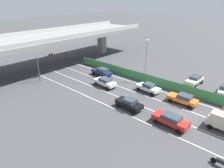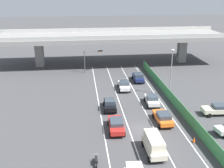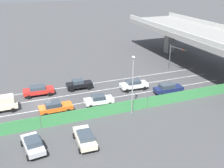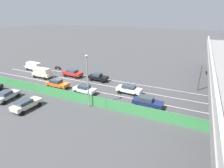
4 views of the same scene
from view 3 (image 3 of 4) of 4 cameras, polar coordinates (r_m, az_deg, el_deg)
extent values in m
plane|color=#424244|center=(42.01, -14.29, -4.12)|extent=(300.00, 300.00, 0.00)
cube|color=silver|center=(47.58, -7.58, -0.39)|extent=(0.14, 48.82, 0.01)
cube|color=silver|center=(44.57, -6.47, -1.95)|extent=(0.14, 48.82, 0.01)
cube|color=silver|center=(41.61, -5.20, -3.73)|extent=(0.14, 48.82, 0.01)
cube|color=silver|center=(38.72, -3.74, -5.78)|extent=(0.14, 48.82, 0.01)
cube|color=gray|center=(53.88, 22.18, 8.18)|extent=(53.99, 12.00, 1.00)
cube|color=#B2B2AD|center=(49.92, 17.45, 8.91)|extent=(53.99, 0.30, 0.90)
cube|color=gray|center=(67.80, 11.82, 8.89)|extent=(1.86, 1.86, 6.06)
cube|color=#3D8E4C|center=(36.92, -2.95, -5.75)|extent=(0.06, 44.82, 1.70)
cylinder|color=#4C514C|center=(35.57, -14.51, -7.67)|extent=(0.10, 0.10, 1.70)
cylinder|color=#4C514C|center=(39.67, 7.32, -3.83)|extent=(0.10, 0.10, 1.70)
cube|color=navy|center=(44.88, 11.57, -1.01)|extent=(1.91, 4.66, 0.61)
cube|color=#333D47|center=(44.46, 11.23, -0.36)|extent=(1.63, 2.28, 0.60)
cylinder|color=black|center=(46.54, 12.62, -0.87)|extent=(0.24, 0.65, 0.64)
cylinder|color=black|center=(45.19, 13.81, -1.70)|extent=(0.24, 0.65, 0.64)
cylinder|color=black|center=(45.00, 9.23, -1.42)|extent=(0.24, 0.65, 0.64)
cylinder|color=black|center=(43.60, 10.36, -2.30)|extent=(0.24, 0.65, 0.64)
cube|color=red|center=(44.81, -14.94, -1.36)|extent=(1.97, 4.74, 0.63)
cube|color=#333D47|center=(44.59, -15.17, -0.73)|extent=(1.68, 2.39, 0.48)
cylinder|color=black|center=(45.96, -13.04, -1.21)|extent=(0.24, 0.65, 0.64)
cylinder|color=black|center=(44.29, -12.72, -2.09)|extent=(0.24, 0.65, 0.64)
cylinder|color=black|center=(45.77, -16.98, -1.73)|extent=(0.24, 0.65, 0.64)
cylinder|color=black|center=(44.09, -16.81, -2.64)|extent=(0.24, 0.65, 0.64)
cube|color=silver|center=(45.64, 4.54, -0.20)|extent=(2.01, 4.63, 0.62)
cube|color=#333D47|center=(45.39, 4.46, 0.45)|extent=(1.68, 2.28, 0.51)
cylinder|color=black|center=(47.16, 5.83, -0.10)|extent=(0.25, 0.65, 0.64)
cylinder|color=black|center=(45.68, 6.75, -0.91)|extent=(0.25, 0.65, 0.64)
cylinder|color=black|center=(46.03, 2.32, -0.58)|extent=(0.25, 0.65, 0.64)
cylinder|color=black|center=(44.51, 3.15, -1.42)|extent=(0.25, 0.65, 0.64)
cube|color=white|center=(40.24, -2.73, -3.41)|extent=(2.07, 4.31, 0.55)
cube|color=#333D47|center=(39.98, -2.88, -2.71)|extent=(1.70, 1.95, 0.56)
cylinder|color=black|center=(41.56, -1.15, -3.19)|extent=(0.26, 0.65, 0.64)
cylinder|color=black|center=(40.02, -0.40, -4.24)|extent=(0.26, 0.65, 0.64)
cylinder|color=black|center=(40.91, -4.99, -3.70)|extent=(0.26, 0.65, 0.64)
cylinder|color=black|center=(39.34, -4.39, -4.80)|extent=(0.26, 0.65, 0.64)
cube|color=beige|center=(41.43, -22.05, -4.26)|extent=(1.80, 4.59, 0.67)
cylinder|color=black|center=(42.42, -19.90, -4.06)|extent=(0.22, 0.64, 0.64)
cylinder|color=black|center=(40.80, -19.75, -5.11)|extent=(0.22, 0.64, 0.64)
cube|color=orange|center=(38.97, -11.54, -4.77)|extent=(1.86, 4.56, 0.56)
cube|color=#333D47|center=(38.66, -12.15, -4.11)|extent=(1.62, 2.12, 0.57)
cylinder|color=black|center=(40.22, -9.59, -4.43)|extent=(0.23, 0.64, 0.64)
cylinder|color=black|center=(38.63, -8.97, -5.57)|extent=(0.23, 0.64, 0.64)
cylinder|color=black|center=(39.78, -13.94, -5.12)|extent=(0.23, 0.64, 0.64)
cylinder|color=black|center=(38.17, -13.50, -6.30)|extent=(0.23, 0.64, 0.64)
cube|color=black|center=(45.99, -6.77, -0.12)|extent=(1.92, 4.31, 0.60)
cube|color=#333D47|center=(45.72, -7.09, 0.53)|extent=(1.60, 1.77, 0.59)
cylinder|color=black|center=(47.23, -5.28, -0.05)|extent=(0.25, 0.65, 0.64)
cylinder|color=black|center=(45.68, -4.74, -0.82)|extent=(0.25, 0.65, 0.64)
cylinder|color=black|center=(46.70, -8.70, -0.49)|extent=(0.25, 0.65, 0.64)
cylinder|color=black|center=(45.13, -8.28, -1.29)|extent=(0.25, 0.65, 0.64)
cube|color=#B2B5B7|center=(31.79, -16.04, -11.95)|extent=(4.45, 2.29, 0.55)
cube|color=#333D47|center=(31.28, -16.04, -11.33)|extent=(1.99, 1.78, 0.57)
cylinder|color=black|center=(33.12, -18.09, -11.61)|extent=(0.66, 0.29, 0.64)
cylinder|color=black|center=(33.37, -15.04, -10.96)|extent=(0.66, 0.29, 0.64)
cylinder|color=black|center=(30.74, -16.96, -14.37)|extent=(0.66, 0.29, 0.64)
cylinder|color=black|center=(31.00, -13.65, -13.63)|extent=(0.66, 0.29, 0.64)
cube|color=beige|center=(31.79, -5.66, -11.00)|extent=(4.56, 2.06, 0.63)
cube|color=#333D47|center=(31.17, -5.53, -10.51)|extent=(2.23, 1.72, 0.49)
cylinder|color=black|center=(33.15, -7.83, -10.56)|extent=(0.65, 0.25, 0.64)
cylinder|color=black|center=(33.47, -4.70, -10.06)|extent=(0.65, 0.25, 0.64)
cylinder|color=black|center=(30.68, -6.65, -13.51)|extent=(0.65, 0.25, 0.64)
cylinder|color=black|center=(31.01, -3.25, -12.93)|extent=(0.65, 0.25, 0.64)
cylinder|color=#47474C|center=(56.06, 11.85, 5.51)|extent=(0.18, 0.18, 4.94)
cylinder|color=#47474C|center=(54.19, 13.55, 7.18)|extent=(3.91, 1.00, 0.12)
cube|color=black|center=(53.19, 14.81, 6.78)|extent=(1.00, 0.49, 0.32)
sphere|color=red|center=(53.26, 14.45, 6.83)|extent=(0.20, 0.20, 0.20)
sphere|color=#3B2806|center=(53.07, 14.69, 6.75)|extent=(0.20, 0.20, 0.20)
sphere|color=black|center=(52.88, 14.94, 6.68)|extent=(0.20, 0.20, 0.20)
cylinder|color=gray|center=(36.75, 4.26, -0.60)|extent=(0.16, 0.16, 7.87)
ellipsoid|color=silver|center=(35.36, 4.45, 5.56)|extent=(0.60, 0.36, 0.28)
cone|color=orange|center=(36.70, -19.04, -8.13)|extent=(0.36, 0.36, 0.72)
cube|color=black|center=(36.87, -18.97, -8.59)|extent=(0.47, 0.47, 0.03)
camera|label=1|loc=(62.96, -27.91, 17.41)|focal=32.60mm
camera|label=2|loc=(53.12, -55.15, 12.76)|focal=44.03mm
camera|label=4|loc=(30.82, 50.84, 5.81)|focal=29.43mm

